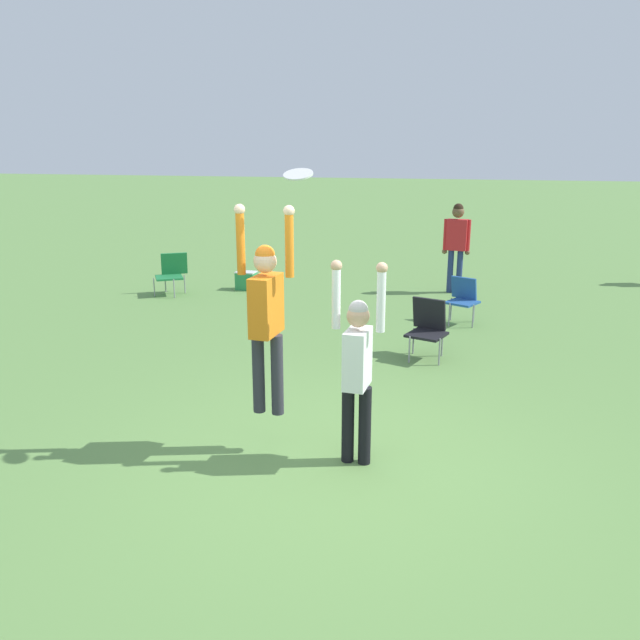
{
  "coord_description": "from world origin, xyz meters",
  "views": [
    {
      "loc": [
        1.44,
        -5.24,
        2.91
      ],
      "look_at": [
        -0.15,
        0.39,
        1.3
      ],
      "focal_mm": 35.0,
      "sensor_mm": 36.0,
      "label": 1
    }
  ],
  "objects_px": {
    "frisbee": "(298,174)",
    "camping_chair_2": "(428,325)",
    "camping_chair_1": "(463,297)",
    "person_jumping": "(266,307)",
    "camping_chair_0": "(171,272)",
    "person_spectator_far": "(457,239)",
    "person_defending": "(357,361)",
    "cooler_box": "(246,280)"
  },
  "relations": [
    {
      "from": "person_defending",
      "to": "person_spectator_far",
      "type": "xyz_separation_m",
      "value": [
        0.37,
        7.75,
        0.1
      ]
    },
    {
      "from": "camping_chair_1",
      "to": "person_spectator_far",
      "type": "height_order",
      "value": "person_spectator_far"
    },
    {
      "from": "person_defending",
      "to": "camping_chair_1",
      "type": "relative_size",
      "value": 2.5
    },
    {
      "from": "frisbee",
      "to": "camping_chair_2",
      "type": "distance_m",
      "value": 4.05
    },
    {
      "from": "camping_chair_0",
      "to": "camping_chair_1",
      "type": "distance_m",
      "value": 5.97
    },
    {
      "from": "person_defending",
      "to": "person_spectator_far",
      "type": "bearing_deg",
      "value": 179.09
    },
    {
      "from": "frisbee",
      "to": "camping_chair_1",
      "type": "bearing_deg",
      "value": 76.74
    },
    {
      "from": "frisbee",
      "to": "camping_chair_1",
      "type": "distance_m",
      "value": 5.89
    },
    {
      "from": "camping_chair_2",
      "to": "cooler_box",
      "type": "height_order",
      "value": "camping_chair_2"
    },
    {
      "from": "person_jumping",
      "to": "camping_chair_0",
      "type": "bearing_deg",
      "value": 37.83
    },
    {
      "from": "person_defending",
      "to": "person_spectator_far",
      "type": "height_order",
      "value": "person_defending"
    },
    {
      "from": "person_spectator_far",
      "to": "cooler_box",
      "type": "relative_size",
      "value": 4.42
    },
    {
      "from": "camping_chair_0",
      "to": "person_defending",
      "type": "bearing_deg",
      "value": 97.59
    },
    {
      "from": "person_jumping",
      "to": "frisbee",
      "type": "xyz_separation_m",
      "value": [
        0.31,
        0.04,
        1.23
      ]
    },
    {
      "from": "person_jumping",
      "to": "camping_chair_2",
      "type": "distance_m",
      "value": 3.66
    },
    {
      "from": "frisbee",
      "to": "camping_chair_2",
      "type": "height_order",
      "value": "frisbee"
    },
    {
      "from": "frisbee",
      "to": "person_spectator_far",
      "type": "relative_size",
      "value": 0.15
    },
    {
      "from": "person_defending",
      "to": "cooler_box",
      "type": "distance_m",
      "value": 7.92
    },
    {
      "from": "camping_chair_2",
      "to": "cooler_box",
      "type": "bearing_deg",
      "value": -22.41
    },
    {
      "from": "person_defending",
      "to": "cooler_box",
      "type": "relative_size",
      "value": 4.68
    },
    {
      "from": "camping_chair_2",
      "to": "person_spectator_far",
      "type": "bearing_deg",
      "value": -73.87
    },
    {
      "from": "camping_chair_1",
      "to": "person_defending",
      "type": "bearing_deg",
      "value": 107.34
    },
    {
      "from": "frisbee",
      "to": "camping_chair_1",
      "type": "height_order",
      "value": "frisbee"
    },
    {
      "from": "camping_chair_2",
      "to": "camping_chair_0",
      "type": "bearing_deg",
      "value": -8.75
    },
    {
      "from": "camping_chair_1",
      "to": "cooler_box",
      "type": "xyz_separation_m",
      "value": [
        -4.61,
        1.45,
        -0.26
      ]
    },
    {
      "from": "frisbee",
      "to": "camping_chair_1",
      "type": "relative_size",
      "value": 0.34
    },
    {
      "from": "camping_chair_1",
      "to": "frisbee",
      "type": "bearing_deg",
      "value": 101.2
    },
    {
      "from": "frisbee",
      "to": "camping_chair_0",
      "type": "relative_size",
      "value": 0.32
    },
    {
      "from": "person_jumping",
      "to": "camping_chair_1",
      "type": "bearing_deg",
      "value": -14.52
    },
    {
      "from": "frisbee",
      "to": "person_spectator_far",
      "type": "bearing_deg",
      "value": 82.99
    },
    {
      "from": "camping_chair_0",
      "to": "person_spectator_far",
      "type": "relative_size",
      "value": 0.45
    },
    {
      "from": "camping_chair_0",
      "to": "camping_chair_2",
      "type": "bearing_deg",
      "value": 120.71
    },
    {
      "from": "frisbee",
      "to": "cooler_box",
      "type": "height_order",
      "value": "frisbee"
    },
    {
      "from": "camping_chair_2",
      "to": "cooler_box",
      "type": "distance_m",
      "value": 5.49
    },
    {
      "from": "person_jumping",
      "to": "camping_chair_0",
      "type": "height_order",
      "value": "person_jumping"
    },
    {
      "from": "cooler_box",
      "to": "person_jumping",
      "type": "bearing_deg",
      "value": -65.9
    },
    {
      "from": "camping_chair_0",
      "to": "frisbee",
      "type": "bearing_deg",
      "value": 94.64
    },
    {
      "from": "frisbee",
      "to": "camping_chair_0",
      "type": "bearing_deg",
      "value": 128.15
    },
    {
      "from": "camping_chair_1",
      "to": "person_spectator_far",
      "type": "relative_size",
      "value": 0.42
    },
    {
      "from": "camping_chair_0",
      "to": "cooler_box",
      "type": "xyz_separation_m",
      "value": [
        1.32,
        0.8,
        -0.27
      ]
    },
    {
      "from": "frisbee",
      "to": "camping_chair_0",
      "type": "height_order",
      "value": "frisbee"
    },
    {
      "from": "person_defending",
      "to": "camping_chair_2",
      "type": "relative_size",
      "value": 2.3
    }
  ]
}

